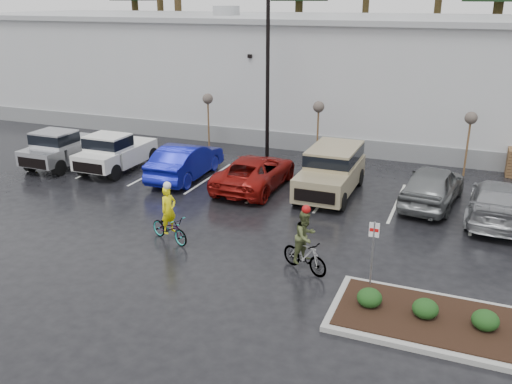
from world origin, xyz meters
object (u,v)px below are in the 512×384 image
at_px(pickup_silver, 68,146).
at_px(sapling_east, 471,122).
at_px(car_grey, 433,185).
at_px(cyclist_olive, 305,247).
at_px(fire_lane_sign, 373,247).
at_px(car_red, 255,172).
at_px(car_blue, 186,161).
at_px(sapling_mid, 319,110).
at_px(cyclist_hivis, 169,223).
at_px(pickup_white, 120,150).
at_px(suv_tan, 331,172).
at_px(car_far_silver, 498,201).
at_px(lamppost, 268,52).
at_px(sapling_west, 208,102).

bearing_deg(pickup_silver, sapling_east, 16.00).
bearing_deg(car_grey, cyclist_olive, 74.70).
height_order(fire_lane_sign, car_red, fire_lane_sign).
bearing_deg(car_blue, car_grey, -178.41).
bearing_deg(sapling_mid, cyclist_hivis, -99.67).
bearing_deg(pickup_white, suv_tan, 0.82).
xyz_separation_m(sapling_mid, car_blue, (-5.06, -5.34, -1.88)).
distance_m(suv_tan, car_grey, 4.34).
distance_m(sapling_mid, car_far_silver, 10.61).
bearing_deg(cyclist_olive, lamppost, 51.08).
relative_size(sapling_mid, car_far_silver, 0.60).
bearing_deg(pickup_white, fire_lane_sign, -28.02).
height_order(car_red, suv_tan, suv_tan).
xyz_separation_m(sapling_mid, car_far_silver, (8.90, -5.42, -1.95)).
relative_size(sapling_mid, suv_tan, 0.63).
height_order(pickup_silver, cyclist_hivis, cyclist_hivis).
bearing_deg(sapling_mid, sapling_east, 0.00).
relative_size(sapling_west, car_red, 0.59).
distance_m(sapling_mid, suv_tan, 5.71).
bearing_deg(sapling_east, pickup_white, -162.43).
distance_m(fire_lane_sign, pickup_silver, 18.71).
distance_m(lamppost, sapling_east, 10.48).
bearing_deg(car_red, cyclist_olive, 123.11).
bearing_deg(car_grey, sapling_east, -96.54).
bearing_deg(sapling_east, pickup_silver, -164.00).
xyz_separation_m(pickup_silver, car_blue, (6.90, 0.24, -0.13)).
xyz_separation_m(car_far_silver, cyclist_hivis, (-10.96, -6.61, -0.07)).
xyz_separation_m(car_blue, cyclist_hivis, (3.01, -6.69, -0.15)).
height_order(car_red, car_grey, car_grey).
relative_size(sapling_east, pickup_silver, 0.62).
height_order(pickup_silver, pickup_white, same).
xyz_separation_m(car_red, car_far_silver, (10.31, 0.03, 0.02)).
bearing_deg(car_grey, cyclist_hivis, 48.58).
bearing_deg(car_red, lamppost, -76.07).
xyz_separation_m(fire_lane_sign, pickup_white, (-14.26, 7.59, -0.43)).
height_order(suv_tan, cyclist_hivis, cyclist_hivis).
bearing_deg(sapling_west, cyclist_olive, -52.22).
relative_size(pickup_white, car_far_silver, 0.97).
bearing_deg(car_red, sapling_west, -46.87).
bearing_deg(car_blue, lamppost, -122.36).
relative_size(sapling_east, car_grey, 0.64).
bearing_deg(suv_tan, sapling_mid, 111.95).
xyz_separation_m(fire_lane_sign, car_far_silver, (3.60, 7.38, -0.63)).
distance_m(cyclist_hivis, cyclist_olive, 5.19).
relative_size(sapling_west, fire_lane_sign, 1.45).
height_order(car_grey, cyclist_olive, cyclist_olive).
xyz_separation_m(car_far_silver, cyclist_olive, (-5.78, -6.99, 0.05)).
xyz_separation_m(pickup_white, suv_tan, (11.00, 0.16, 0.05)).
bearing_deg(lamppost, sapling_mid, 21.80).
bearing_deg(pickup_silver, car_blue, 1.95).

